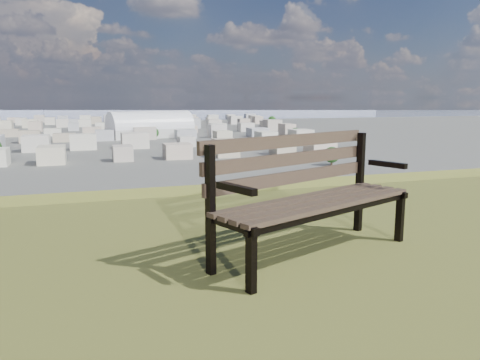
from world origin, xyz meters
name	(u,v)px	position (x,y,z in m)	size (l,w,h in m)	color
park_bench	(308,188)	(0.43, 1.40, 25.55)	(1.95, 1.25, 0.98)	#3D3023
arena	(150,129)	(39.78, 315.29, 5.46)	(58.82, 35.90, 23.14)	#BAB9B5
city_blocks	(88,126)	(0.00, 394.44, 3.50)	(395.00, 361.00, 7.00)	beige
city_trees	(45,132)	(-26.39, 319.00, 4.83)	(406.52, 387.20, 9.98)	#372A1B
bay_water	(86,112)	(0.00, 900.00, 0.00)	(2400.00, 700.00, 0.12)	#929EBA
far_hills	(62,98)	(-60.92, 1402.93, 25.47)	(2050.00, 340.00, 60.00)	gray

